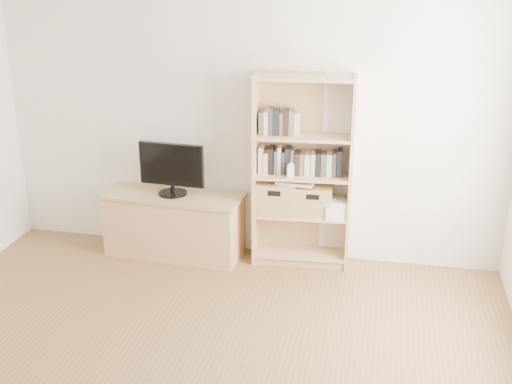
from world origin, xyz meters
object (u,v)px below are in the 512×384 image
(basket_left, at_px, (276,197))
(laptop, at_px, (296,181))
(bookshelf, at_px, (302,172))
(baby_monitor, at_px, (291,171))
(basket_right, at_px, (313,199))
(tv_stand, at_px, (174,225))
(television, at_px, (172,169))

(basket_left, distance_m, laptop, 0.24)
(basket_left, bearing_deg, bookshelf, 1.74)
(baby_monitor, xyz_separation_m, basket_right, (0.19, 0.10, -0.28))
(tv_stand, height_order, laptop, laptop)
(bookshelf, height_order, television, bookshelf)
(tv_stand, relative_size, basket_right, 3.80)
(basket_right, bearing_deg, television, -179.57)
(basket_right, height_order, laptop, laptop)
(bookshelf, height_order, baby_monitor, bookshelf)
(basket_left, relative_size, basket_right, 1.08)
(basket_right, bearing_deg, tv_stand, -179.57)
(baby_monitor, bearing_deg, television, 172.46)
(basket_left, bearing_deg, laptop, -3.27)
(bookshelf, bearing_deg, basket_right, -2.60)
(tv_stand, distance_m, baby_monitor, 1.23)
(basket_left, xyz_separation_m, basket_right, (0.33, 0.03, -0.01))
(basket_right, bearing_deg, basket_left, -178.82)
(television, height_order, basket_left, television)
(tv_stand, xyz_separation_m, basket_right, (1.26, 0.08, 0.32))
(basket_left, bearing_deg, television, 179.52)
(television, bearing_deg, bookshelf, 7.76)
(bookshelf, bearing_deg, television, 179.41)
(laptop, bearing_deg, bookshelf, 29.69)
(bookshelf, bearing_deg, baby_monitor, -135.00)
(bookshelf, relative_size, television, 2.85)
(baby_monitor, bearing_deg, bookshelf, 43.15)
(television, bearing_deg, tv_stand, 0.00)
(basket_left, height_order, laptop, laptop)
(bookshelf, distance_m, baby_monitor, 0.14)
(tv_stand, bearing_deg, baby_monitor, 2.57)
(basket_right, bearing_deg, baby_monitor, -154.48)
(basket_left, bearing_deg, baby_monitor, -33.62)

